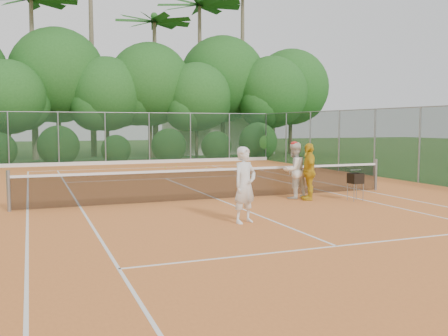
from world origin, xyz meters
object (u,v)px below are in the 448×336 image
(player_white, at_px, (245,185))
(player_yellow, at_px, (309,172))
(player_center_grp, at_px, (294,170))
(ball_hopper, at_px, (356,179))

(player_white, xyz_separation_m, player_yellow, (3.28, 2.60, -0.03))
(player_center_grp, xyz_separation_m, ball_hopper, (1.51, -1.09, -0.22))
(player_white, height_order, ball_hopper, player_white)
(player_white, distance_m, player_center_grp, 4.24)
(player_yellow, bearing_deg, player_center_grp, -123.39)
(player_center_grp, height_order, player_yellow, player_center_grp)
(player_yellow, relative_size, ball_hopper, 2.08)
(player_yellow, xyz_separation_m, ball_hopper, (1.22, -0.69, -0.21))
(player_white, height_order, player_center_grp, player_white)
(ball_hopper, bearing_deg, player_center_grp, 122.41)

